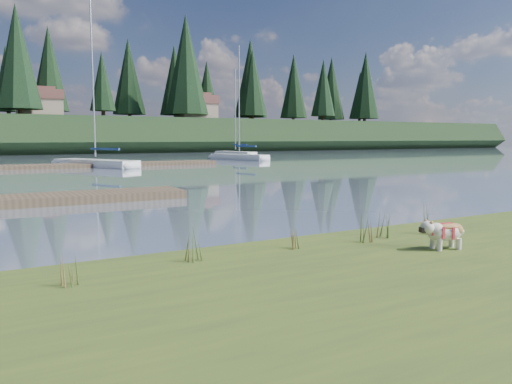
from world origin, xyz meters
TOP-DOWN VIEW (x-y plane):
  - ground at (0.00, 30.00)m, footprint 200.00×200.00m
  - bank at (0.00, -6.00)m, footprint 60.00×9.00m
  - bulldog at (4.11, -3.68)m, footprint 0.87×0.46m
  - dock_far at (2.00, 30.00)m, footprint 26.00×2.20m
  - sailboat_bg_3 at (4.93, 30.75)m, footprint 5.72×8.78m
  - sailboat_bg_4 at (20.40, 36.08)m, footprint 3.93×7.84m
  - sailboat_bg_5 at (24.83, 45.31)m, footprint 2.74×7.48m
  - weed_0 at (0.00, -2.29)m, footprint 0.17×0.14m
  - weed_1 at (1.86, -2.34)m, footprint 0.17×0.14m
  - weed_2 at (3.91, -2.44)m, footprint 0.17×0.14m
  - weed_3 at (-1.90, -2.75)m, footprint 0.17×0.14m
  - weed_4 at (3.32, -2.58)m, footprint 0.17×0.14m
  - weed_5 at (4.95, -2.57)m, footprint 0.17×0.14m
  - mud_lip at (0.00, -1.60)m, footprint 60.00×0.50m
  - conifer_4 at (3.00, 66.00)m, footprint 6.16×6.16m
  - conifer_5 at (15.00, 70.00)m, footprint 3.96×3.96m
  - conifer_6 at (28.00, 68.00)m, footprint 7.04×7.04m
  - conifer_7 at (42.00, 71.00)m, footprint 5.28×5.28m
  - conifer_8 at (55.00, 67.00)m, footprint 4.62×4.62m
  - conifer_9 at (68.00, 70.00)m, footprint 5.94×5.94m
  - house_1 at (6.00, 71.00)m, footprint 6.30×5.30m
  - house_2 at (30.00, 69.00)m, footprint 6.30×5.30m

SIDE VIEW (x-z plane):
  - ground at x=0.00m, z-range 0.00..0.00m
  - mud_lip at x=0.00m, z-range 0.00..0.14m
  - dock_far at x=2.00m, z-range 0.00..0.30m
  - bank at x=0.00m, z-range 0.00..0.35m
  - sailboat_bg_5 at x=24.83m, z-range -4.96..5.60m
  - sailboat_bg_3 at x=4.93m, z-range -6.22..6.86m
  - sailboat_bg_4 at x=20.40m, z-range -5.41..6.06m
  - weed_3 at x=-1.90m, z-range 0.31..0.76m
  - weed_1 at x=1.86m, z-range 0.31..0.82m
  - weed_4 at x=3.32m, z-range 0.31..0.83m
  - weed_0 at x=0.00m, z-range 0.31..0.84m
  - weed_2 at x=3.91m, z-range 0.30..0.87m
  - weed_5 at x=4.95m, z-range 0.29..1.01m
  - bulldog at x=4.11m, z-range 0.41..0.92m
  - house_1 at x=6.00m, z-range 4.99..9.64m
  - house_2 at x=30.00m, z-range 4.99..9.64m
  - conifer_5 at x=15.00m, z-range 5.65..16.00m
  - conifer_8 at x=55.00m, z-range 5.62..17.40m
  - conifer_7 at x=42.00m, z-range 5.59..18.79m
  - conifer_9 at x=68.00m, z-range 5.55..20.18m
  - conifer_4 at x=3.00m, z-range 5.54..20.64m
  - conifer_6 at x=28.00m, z-range 5.49..22.49m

